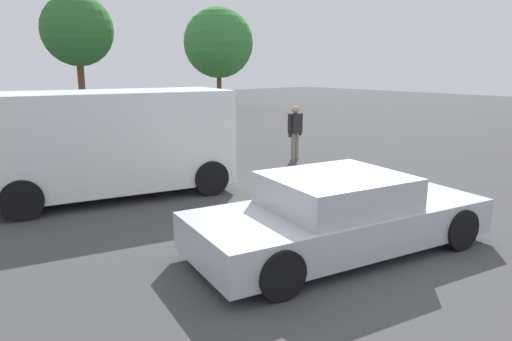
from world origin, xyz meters
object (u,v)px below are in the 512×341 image
van_white (112,140)px  pedestrian (295,128)px  sedan_foreground (339,215)px  suv_dark (92,128)px  dog (390,192)px

van_white → pedestrian: van_white is taller
sedan_foreground → pedestrian: bearing=61.5°
van_white → sedan_foreground: bearing=116.4°
suv_dark → pedestrian: size_ratio=3.13×
sedan_foreground → van_white: 5.38m
sedan_foreground → van_white: van_white is taller
van_white → dog: bearing=146.0°
van_white → pedestrian: (5.77, 0.34, -0.26)m
sedan_foreground → suv_dark: size_ratio=0.97×
dog → suv_dark: 8.29m
sedan_foreground → pedestrian: 7.08m
sedan_foreground → pedestrian: pedestrian is taller
van_white → pedestrian: size_ratio=3.24×
pedestrian → sedan_foreground: bearing=-45.1°
van_white → suv_dark: (0.86, 3.40, -0.15)m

